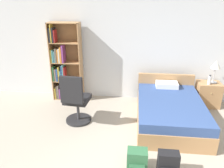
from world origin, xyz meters
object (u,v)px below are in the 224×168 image
Objects in this scene: office_chair at (76,101)px; backpack_black at (168,165)px; bed at (169,110)px; water_bottle at (209,80)px; bookshelf at (63,66)px; nightstand at (208,94)px; backpack_green at (137,161)px; table_lamp at (216,66)px.

office_chair reaches higher than backpack_black.
bed is 1.29m from water_bottle.
bookshelf reaches higher than bed.
water_bottle is (0.96, 0.74, 0.44)m from bed.
bookshelf is 3.51m from water_bottle.
office_chair is 4.87× the size of water_bottle.
bed is 1.32m from nightstand.
bookshelf is 8.57× the size of water_bottle.
office_chair is 1.78m from backpack_green.
office_chair reaches higher than backpack_green.
water_bottle is 0.58× the size of backpack_black.
water_bottle is (-0.05, -0.10, 0.40)m from nightstand.
nightstand is 2.70m from backpack_black.
bookshelf is 3.60m from nightstand.
table_lamp is at bearing 38.45° from bed.
bed is at bearing -140.32° from nightstand.
backpack_green is at bearing -113.84° from bed.
backpack_black reaches higher than backpack_green.
bookshelf reaches higher than office_chair.
bookshelf is at bearing 128.20° from backpack_green.
bed is (2.54, -0.88, -0.62)m from bookshelf.
bookshelf is at bearing 117.71° from office_chair.
bed is at bearing -19.02° from bookshelf.
office_chair is at bearing -158.92° from table_lamp.
nightstand is (3.55, -0.04, -0.58)m from bookshelf.
water_bottle is at bearing -117.72° from nightstand.
bookshelf is 4.98× the size of backpack_black.
bookshelf reaches higher than table_lamp.
bed is 1.58m from backpack_black.
water_bottle is (2.88, 1.03, 0.19)m from office_chair.
backpack_green is at bearing -51.80° from bookshelf.
backpack_black is (-1.17, -2.30, -0.51)m from water_bottle.
backpack_green is (-0.67, -1.51, -0.10)m from bed.
backpack_green is (-1.68, -2.35, -0.13)m from nightstand.
bed reaches higher than backpack_black.
bookshelf is at bearing 160.98° from bed.
table_lamp reaches higher than backpack_green.
water_bottle is 2.63m from backpack_black.
bookshelf is at bearing 179.79° from table_lamp.
bed is 1.57m from table_lamp.
office_chair is 3.19× the size of backpack_green.
bed is 5.07× the size of backpack_black.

